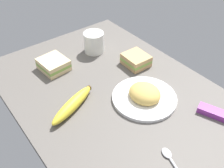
% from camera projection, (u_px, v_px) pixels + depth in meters
% --- Properties ---
extents(tabletop, '(0.90, 0.64, 0.02)m').
position_uv_depth(tabletop, '(112.00, 93.00, 0.91)').
color(tabletop, '#5B5651').
rests_on(tabletop, ground).
extents(plate_of_food, '(0.22, 0.22, 0.06)m').
position_uv_depth(plate_of_food, '(144.00, 96.00, 0.86)').
color(plate_of_food, white).
rests_on(plate_of_food, tabletop).
extents(coffee_mug_black, '(0.10, 0.10, 0.09)m').
position_uv_depth(coffee_mug_black, '(94.00, 42.00, 1.07)').
color(coffee_mug_black, white).
rests_on(coffee_mug_black, tabletop).
extents(sandwich_main, '(0.11, 0.10, 0.04)m').
position_uv_depth(sandwich_main, '(54.00, 64.00, 0.99)').
color(sandwich_main, beige).
rests_on(sandwich_main, tabletop).
extents(sandwich_side, '(0.10, 0.09, 0.04)m').
position_uv_depth(sandwich_side, '(136.00, 60.00, 1.01)').
color(sandwich_side, tan).
rests_on(sandwich_side, tabletop).
extents(banana, '(0.11, 0.20, 0.04)m').
position_uv_depth(banana, '(73.00, 105.00, 0.82)').
color(banana, yellow).
rests_on(banana, tabletop).
extents(spoon, '(0.12, 0.05, 0.01)m').
position_uv_depth(spoon, '(171.00, 159.00, 0.69)').
color(spoon, silver).
rests_on(spoon, tabletop).
extents(snack_bar, '(0.15, 0.09, 0.02)m').
position_uv_depth(snack_bar, '(222.00, 116.00, 0.80)').
color(snack_bar, purple).
rests_on(snack_bar, tabletop).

